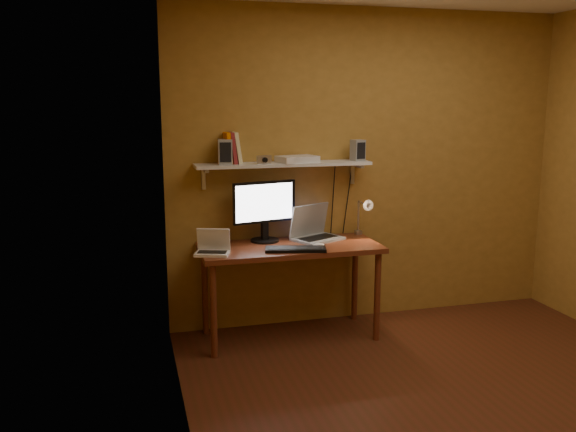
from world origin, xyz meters
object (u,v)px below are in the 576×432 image
object	(u,v)px
netbook	(213,247)
wall_shelf	(284,165)
shelf_camera	(264,160)
mouse	(319,245)
desk	(290,256)
router	(297,159)
monitor	(265,208)
desk_lamp	(364,212)
speaker_left	(225,152)
laptop	(314,230)
speaker_right	(358,150)
keyboard	(296,249)

from	to	relation	value
netbook	wall_shelf	bearing A→B (deg)	44.65
wall_shelf	shelf_camera	distance (m)	0.19
netbook	mouse	size ratio (longest dim) A/B	3.07
desk	netbook	xyz separation A→B (m)	(-0.62, -0.11, 0.14)
desk	netbook	world-z (taller)	netbook
shelf_camera	router	world-z (taller)	shelf_camera
wall_shelf	monitor	xyz separation A→B (m)	(-0.16, -0.01, -0.34)
mouse	desk_lamp	xyz separation A→B (m)	(0.47, 0.25, 0.19)
netbook	shelf_camera	world-z (taller)	shelf_camera
netbook	speaker_left	xyz separation A→B (m)	(0.15, 0.30, 0.67)
monitor	laptop	world-z (taller)	monitor
laptop	speaker_left	xyz separation A→B (m)	(-0.71, 0.03, 0.65)
desk_lamp	speaker_right	xyz separation A→B (m)	(-0.04, 0.06, 0.50)
monitor	speaker_left	xyz separation A→B (m)	(-0.30, 0.01, 0.45)
speaker_right	shelf_camera	xyz separation A→B (m)	(-0.79, -0.06, -0.05)
keyboard	speaker_right	size ratio (longest dim) A/B	2.68
mouse	shelf_camera	world-z (taller)	shelf_camera
desk_lamp	monitor	bearing A→B (deg)	176.05
desk	shelf_camera	xyz separation A→B (m)	(-0.17, 0.13, 0.74)
shelf_camera	desk_lamp	bearing A→B (deg)	-0.04
speaker_right	keyboard	bearing A→B (deg)	-162.74
monitor	speaker_left	world-z (taller)	speaker_left
monitor	keyboard	bearing A→B (deg)	-80.51
keyboard	netbook	bearing A→B (deg)	-172.90
wall_shelf	desk_lamp	xyz separation A→B (m)	(0.66, -0.07, -0.40)
desk_lamp	shelf_camera	distance (m)	0.95
speaker_left	desk	bearing A→B (deg)	-15.20
desk_lamp	shelf_camera	size ratio (longest dim) A/B	3.27
netbook	mouse	xyz separation A→B (m)	(0.81, -0.01, -0.03)
keyboard	shelf_camera	size ratio (longest dim) A/B	3.94
keyboard	mouse	world-z (taller)	mouse
speaker_right	shelf_camera	bearing A→B (deg)	171.06
monitor	netbook	size ratio (longest dim) A/B	1.85
mouse	speaker_right	bearing A→B (deg)	32.12
keyboard	shelf_camera	world-z (taller)	shelf_camera
monitor	keyboard	xyz separation A→B (m)	(0.15, -0.36, -0.26)
monitor	shelf_camera	size ratio (longest dim) A/B	4.59
laptop	keyboard	distance (m)	0.43
laptop	desk	bearing A→B (deg)	-172.97
desk	desk_lamp	bearing A→B (deg)	10.81
laptop	netbook	distance (m)	0.90
mouse	shelf_camera	size ratio (longest dim) A/B	0.81
speaker_left	laptop	bearing A→B (deg)	4.63
laptop	desk_lamp	distance (m)	0.44
laptop	wall_shelf	bearing A→B (deg)	145.66
desk	router	bearing A→B (deg)	59.69
wall_shelf	router	world-z (taller)	router
desk_lamp	router	size ratio (longest dim) A/B	1.23
desk	monitor	distance (m)	0.43
wall_shelf	desk_lamp	world-z (taller)	wall_shelf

